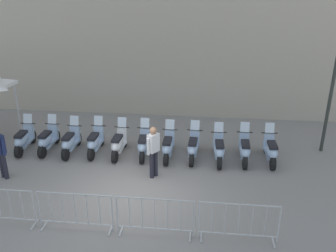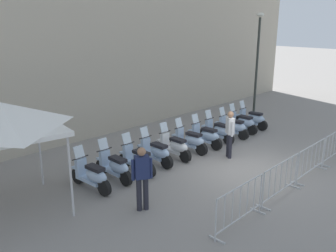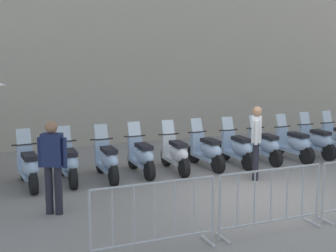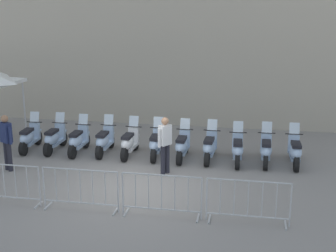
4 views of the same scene
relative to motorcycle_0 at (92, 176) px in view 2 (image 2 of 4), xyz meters
The scene contains 20 objects.
ground_plane 5.09m from the motorcycle_0, 20.76° to the right, with size 120.00×120.00×0.00m, color gray.
motorcycle_0 is the anchor object (origin of this frame).
motorcycle_1 0.88m from the motorcycle_0, 12.94° to the left, with size 0.61×1.72×1.24m.
motorcycle_2 1.76m from the motorcycle_0, ahead, with size 0.62×1.72×1.24m.
motorcycle_3 2.65m from the motorcycle_0, 10.31° to the left, with size 0.62×1.72×1.24m.
motorcycle_4 3.53m from the motorcycle_0, ahead, with size 0.58×1.72×1.24m.
motorcycle_5 4.42m from the motorcycle_0, ahead, with size 0.68×1.71×1.24m.
motorcycle_6 5.30m from the motorcycle_0, ahead, with size 0.61×1.72×1.24m.
motorcycle_7 6.19m from the motorcycle_0, ahead, with size 0.58×1.73×1.24m.
motorcycle_8 7.08m from the motorcycle_0, ahead, with size 0.67×1.72×1.24m.
motorcycle_9 7.96m from the motorcycle_0, ahead, with size 0.61×1.72×1.24m.
motorcycle_10 8.85m from the motorcycle_0, ahead, with size 0.65×1.72×1.24m.
barrier_segment_0 4.37m from the motorcycle_0, 63.09° to the right, with size 1.92×0.70×1.07m.
barrier_segment_1 5.36m from the motorcycle_0, 42.06° to the right, with size 1.92×0.70×1.07m.
barrier_segment_2 6.83m from the motorcycle_0, 28.81° to the right, with size 1.92×0.70×1.07m.
barrier_segment_3 8.53m from the motorcycle_0, 20.52° to the right, with size 1.92×0.70×1.07m.
street_lamp 11.28m from the motorcycle_0, 14.83° to the left, with size 0.36×0.36×5.23m.
officer_near_row_end 5.19m from the motorcycle_0, ahead, with size 0.36×0.50×1.73m.
officer_mid_plaza 2.00m from the motorcycle_0, 73.87° to the right, with size 0.52×0.34×1.73m.
canopy_tent 3.01m from the motorcycle_0, behind, with size 2.58×2.58×2.91m.
Camera 2 is at (-8.70, -7.08, 4.69)m, focal length 37.80 mm.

